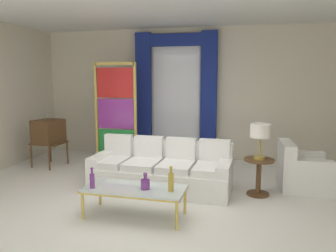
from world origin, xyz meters
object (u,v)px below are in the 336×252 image
(vintage_tv, at_px, (48,132))
(peacock_figurine, at_px, (126,158))
(armchair_white, at_px, (301,172))
(table_lamp_brass, at_px, (260,132))
(bottle_amber_squat, at_px, (171,181))
(stained_glass_divider, at_px, (116,116))
(coffee_table, at_px, (135,190))
(bottle_crystal_tall, at_px, (92,180))
(round_side_table, at_px, (259,173))
(couch_white_long, at_px, (162,171))
(bottle_blue_decanter, at_px, (145,183))

(vintage_tv, height_order, peacock_figurine, vintage_tv)
(armchair_white, bearing_deg, vintage_tv, 177.07)
(table_lamp_brass, bearing_deg, bottle_amber_squat, -131.23)
(peacock_figurine, relative_size, table_lamp_brass, 1.05)
(stained_glass_divider, bearing_deg, armchair_white, -12.21)
(coffee_table, height_order, bottle_crystal_tall, bottle_crystal_tall)
(bottle_amber_squat, bearing_deg, armchair_white, 44.19)
(peacock_figurine, distance_m, table_lamp_brass, 2.95)
(bottle_amber_squat, height_order, round_side_table, bottle_amber_squat)
(peacock_figurine, xyz_separation_m, round_side_table, (2.66, -0.99, 0.14))
(couch_white_long, height_order, round_side_table, couch_white_long)
(vintage_tv, relative_size, armchair_white, 1.56)
(bottle_blue_decanter, relative_size, vintage_tv, 0.17)
(coffee_table, relative_size, vintage_tv, 1.02)
(vintage_tv, bearing_deg, round_side_table, -9.92)
(couch_white_long, height_order, vintage_tv, vintage_tv)
(armchair_white, height_order, round_side_table, armchair_white)
(peacock_figurine, height_order, table_lamp_brass, table_lamp_brass)
(table_lamp_brass, bearing_deg, vintage_tv, 170.08)
(vintage_tv, distance_m, table_lamp_brass, 4.38)
(bottle_crystal_tall, height_order, round_side_table, bottle_crystal_tall)
(bottle_crystal_tall, xyz_separation_m, peacock_figurine, (-0.46, 2.42, -0.30))
(couch_white_long, distance_m, bottle_blue_decanter, 1.27)
(bottle_amber_squat, height_order, armchair_white, armchair_white)
(armchair_white, bearing_deg, coffee_table, -143.05)
(peacock_figurine, distance_m, round_side_table, 2.84)
(bottle_crystal_tall, xyz_separation_m, stained_glass_divider, (-0.80, 2.74, 0.53))
(coffee_table, relative_size, round_side_table, 2.30)
(round_side_table, bearing_deg, couch_white_long, -178.22)
(coffee_table, distance_m, stained_glass_divider, 2.99)
(couch_white_long, relative_size, coffee_table, 1.73)
(peacock_figurine, bearing_deg, coffee_table, -66.02)
(bottle_amber_squat, xyz_separation_m, table_lamp_brass, (1.14, 1.30, 0.48))
(coffee_table, height_order, peacock_figurine, peacock_figurine)
(couch_white_long, bearing_deg, bottle_blue_decanter, -85.23)
(coffee_table, height_order, table_lamp_brass, table_lamp_brass)
(coffee_table, bearing_deg, couch_white_long, 87.50)
(bottle_crystal_tall, distance_m, table_lamp_brass, 2.67)
(armchair_white, relative_size, peacock_figurine, 1.44)
(bottle_blue_decanter, relative_size, table_lamp_brass, 0.40)
(bottle_blue_decanter, xyz_separation_m, table_lamp_brass, (1.49, 1.30, 0.54))
(couch_white_long, distance_m, peacock_figurine, 1.49)
(couch_white_long, height_order, bottle_crystal_tall, couch_white_long)
(bottle_blue_decanter, bearing_deg, bottle_amber_squat, 0.29)
(armchair_white, distance_m, stained_glass_divider, 3.87)
(armchair_white, relative_size, stained_glass_divider, 0.39)
(bottle_blue_decanter, height_order, peacock_figurine, bottle_blue_decanter)
(stained_glass_divider, bearing_deg, couch_white_long, -43.91)
(bottle_blue_decanter, xyz_separation_m, bottle_amber_squat, (0.35, 0.00, 0.06))
(couch_white_long, bearing_deg, stained_glass_divider, 136.09)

